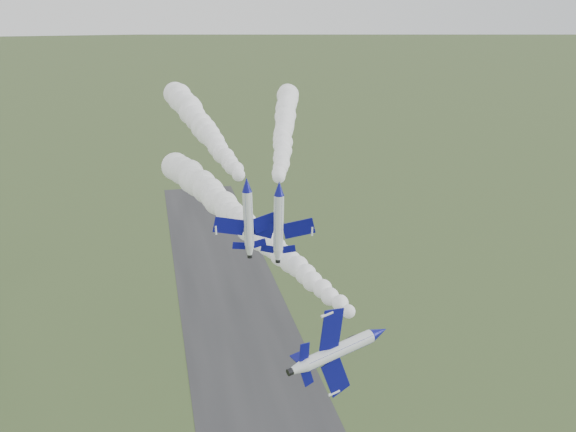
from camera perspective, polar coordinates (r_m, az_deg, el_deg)
runway at (r=117.21m, az=-2.39°, el=-16.07°), size 24.00×260.00×0.04m
jet_lead at (r=78.22m, az=8.14°, el=-10.22°), size 5.80×13.55×11.37m
smoke_trail_jet_lead at (r=108.01m, az=-4.13°, el=-0.38°), size 27.49×69.78×5.93m
jet_pair_left at (r=84.02m, az=-3.68°, el=2.79°), size 9.51×11.40×2.81m
smoke_trail_jet_pair_left at (r=114.02m, az=-7.72°, el=8.01°), size 8.07×58.97×4.99m
jet_pair_right at (r=84.79m, az=-0.79°, el=2.48°), size 9.92×11.66×2.89m
smoke_trail_jet_pair_right at (r=122.82m, az=-0.28°, el=8.20°), size 19.64×72.53×4.78m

